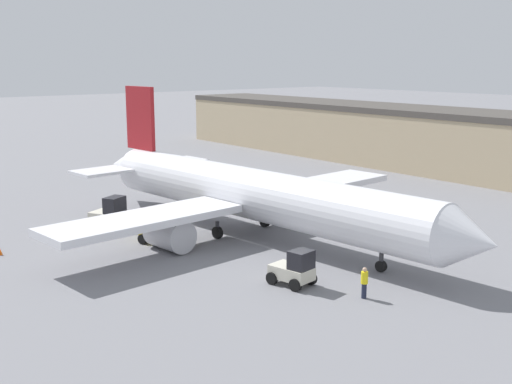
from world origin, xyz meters
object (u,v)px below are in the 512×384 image
airplane (247,194)px  baggage_tug (294,269)px  belt_loader_truck (163,228)px  safety_cone_near (0,251)px  pushback_tug (110,213)px  ground_crew_worker (364,282)px

airplane → baggage_tug: size_ratio=14.10×
belt_loader_truck → safety_cone_near: bearing=-136.7°
baggage_tug → safety_cone_near: size_ratio=4.96×
baggage_tug → pushback_tug: 19.18m
baggage_tug → pushback_tug: pushback_tug is taller
ground_crew_worker → safety_cone_near: 24.55m
belt_loader_truck → safety_cone_near: size_ratio=5.69×
airplane → safety_cone_near: 17.67m
safety_cone_near → airplane: bearing=69.2°
pushback_tug → belt_loader_truck: bearing=-19.7°
ground_crew_worker → pushback_tug: bearing=157.1°
airplane → belt_loader_truck: airplane is taller
ground_crew_worker → belt_loader_truck: (-16.39, -3.08, 0.19)m
ground_crew_worker → airplane: bearing=135.1°
ground_crew_worker → baggage_tug: bearing=169.9°
ground_crew_worker → pushback_tug: pushback_tug is taller
ground_crew_worker → safety_cone_near: size_ratio=3.22×
ground_crew_worker → baggage_tug: size_ratio=0.65×
safety_cone_near → belt_loader_truck: bearing=66.7°
airplane → belt_loader_truck: 6.79m
belt_loader_truck → airplane: bearing=49.9°
baggage_tug → safety_cone_near: 20.39m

